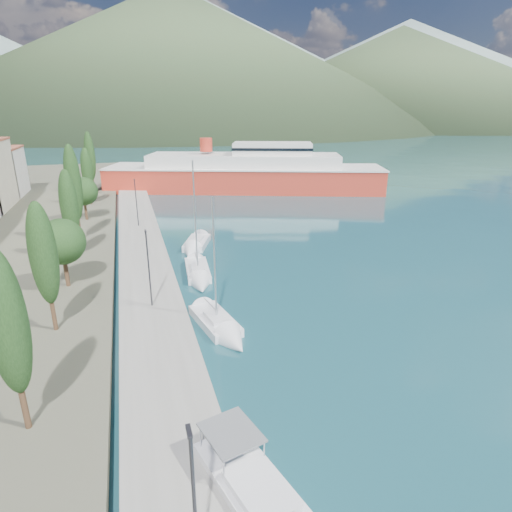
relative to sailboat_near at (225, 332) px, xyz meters
name	(u,v)px	position (x,y,z in m)	size (l,w,h in m)	color
ground	(157,160)	(4.28, 112.38, -0.29)	(1400.00, 1400.00, 0.00)	#1B4A54
quay	(143,256)	(-4.72, 18.38, 0.11)	(5.00, 88.00, 0.80)	gray
hills_far	(225,60)	(142.87, 611.11, 77.10)	(1480.00, 900.00, 180.00)	gray
hills_near	(244,66)	(102.33, 364.87, 48.89)	(1010.00, 520.00, 115.00)	#3A4F2F
tree_row	(74,200)	(-11.46, 24.06, 5.49)	(3.95, 65.37, 11.06)	#47301E
lamp_posts	(148,262)	(-4.72, 5.99, 3.79)	(0.15, 47.31, 6.06)	#2D2D33
sailboat_near	(225,332)	(0.00, 0.00, 0.00)	(3.62, 7.75, 10.73)	silver
sailboat_mid	(199,278)	(0.00, 10.70, 0.00)	(2.85, 8.41, 11.88)	silver
sailboat_far	(194,248)	(0.93, 19.87, 0.01)	(4.85, 7.71, 10.82)	silver
ferry	(245,174)	(16.71, 54.24, 2.91)	(53.76, 28.41, 10.54)	red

